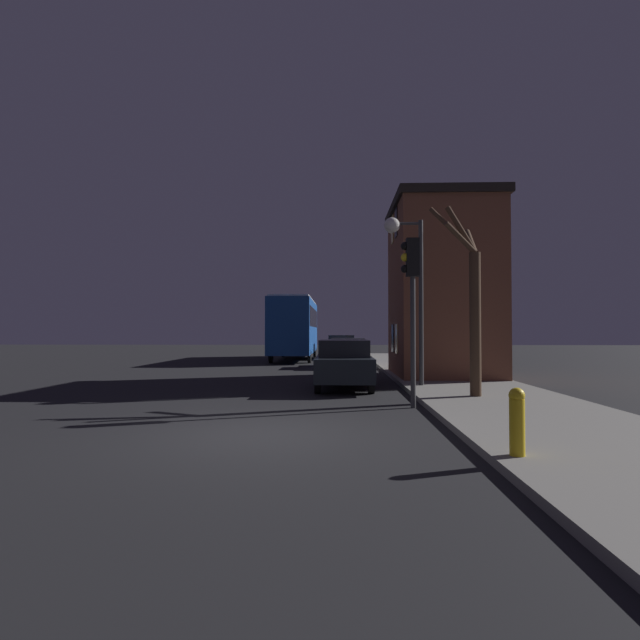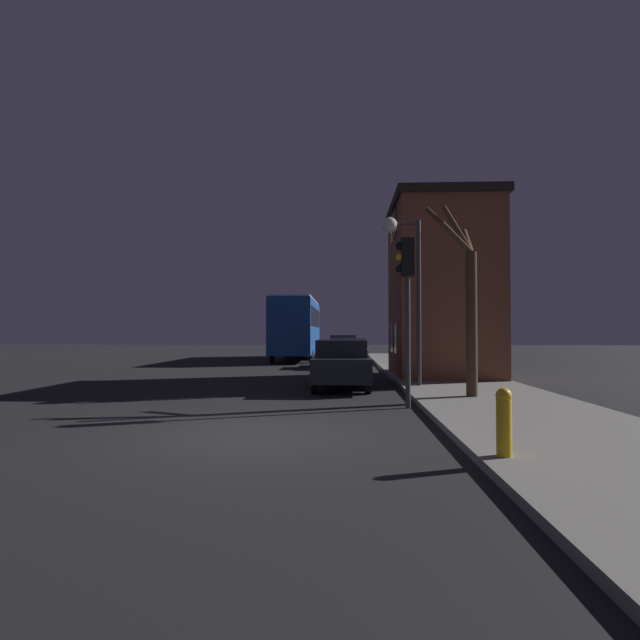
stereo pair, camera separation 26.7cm
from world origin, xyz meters
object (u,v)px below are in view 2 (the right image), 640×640
at_px(streetlamp, 403,259).
at_px(traffic_light, 406,285).
at_px(car_near_lane, 341,363).
at_px(fire_hydrant, 504,420).
at_px(car_mid_lane, 348,352).
at_px(car_far_lane, 343,346).
at_px(bus, 297,324).
at_px(bare_tree, 468,301).

distance_m(streetlamp, traffic_light, 4.01).
relative_size(streetlamp, car_near_lane, 1.16).
relative_size(traffic_light, fire_hydrant, 4.42).
bearing_deg(car_mid_lane, traffic_light, -84.76).
xyz_separation_m(car_far_lane, fire_hydrant, (2.15, -26.46, -0.21)).
height_order(streetlamp, car_mid_lane, streetlamp).
distance_m(bus, car_near_lane, 16.48).
relative_size(streetlamp, car_mid_lane, 1.38).
xyz_separation_m(bus, fire_hydrant, (5.12, -25.26, -1.68)).
xyz_separation_m(streetlamp, fire_hydrant, (0.27, -8.84, -3.45)).
bearing_deg(traffic_light, streetlamp, 84.34).
height_order(streetlamp, car_near_lane, streetlamp).
relative_size(car_mid_lane, car_far_lane, 1.00).
distance_m(streetlamp, fire_hydrant, 9.49).
bearing_deg(car_mid_lane, car_far_lane, 91.89).
bearing_deg(car_mid_lane, streetlamp, -80.49).
bearing_deg(fire_hydrant, car_far_lane, 94.64).
bearing_deg(traffic_light, car_near_lane, 110.69).
bearing_deg(fire_hydrant, car_near_lane, 103.55).
bearing_deg(fire_hydrant, car_mid_lane, 95.83).
xyz_separation_m(bare_tree, car_near_lane, (-3.29, 2.85, -1.77)).
relative_size(car_near_lane, fire_hydrant, 5.01).
relative_size(bus, fire_hydrant, 11.38).
xyz_separation_m(traffic_light, fire_hydrant, (0.65, -5.02, -2.27)).
bearing_deg(bus, fire_hydrant, -78.54).
height_order(bare_tree, bus, bare_tree).
height_order(car_mid_lane, car_far_lane, car_far_lane).
height_order(streetlamp, bare_tree, streetlamp).
height_order(traffic_light, fire_hydrant, traffic_light).
relative_size(traffic_light, bus, 0.39).
bearing_deg(bus, bare_tree, -71.89).
distance_m(bare_tree, bus, 19.99).
distance_m(bare_tree, car_far_lane, 20.53).
distance_m(traffic_light, car_near_lane, 4.84).
distance_m(streetlamp, bus, 17.22).
height_order(streetlamp, traffic_light, streetlamp).
bearing_deg(car_mid_lane, bus, 115.40).
distance_m(bare_tree, car_mid_lane, 12.66).
bearing_deg(bus, streetlamp, -73.55).
height_order(car_mid_lane, fire_hydrant, car_mid_lane).
height_order(bus, car_far_lane, bus).
bearing_deg(car_near_lane, fire_hydrant, -76.45).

